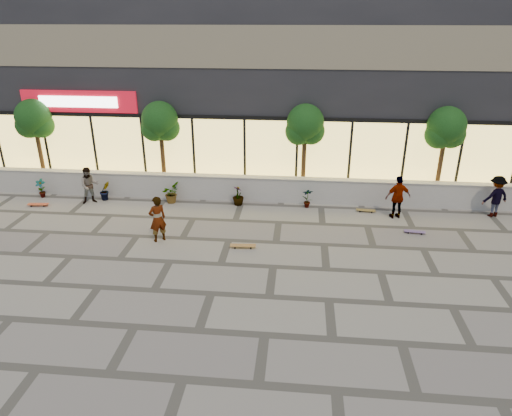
# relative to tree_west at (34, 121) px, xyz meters

# --- Properties ---
(ground) EXTENTS (80.00, 80.00, 0.00)m
(ground) POSITION_rel_tree_west_xyz_m (9.00, -7.70, -2.99)
(ground) COLOR #9B9686
(ground) RESTS_ON ground
(planter_wall) EXTENTS (22.00, 0.42, 1.04)m
(planter_wall) POSITION_rel_tree_west_xyz_m (9.00, -0.70, -2.46)
(planter_wall) COLOR silver
(planter_wall) RESTS_ON ground
(retail_building) EXTENTS (24.00, 9.17, 8.50)m
(retail_building) POSITION_rel_tree_west_xyz_m (9.00, 4.79, 1.26)
(retail_building) COLOR #232328
(retail_building) RESTS_ON ground
(shrub_a) EXTENTS (0.43, 0.29, 0.81)m
(shrub_a) POSITION_rel_tree_west_xyz_m (0.50, -1.25, -2.58)
(shrub_a) COLOR #143B13
(shrub_a) RESTS_ON ground
(shrub_b) EXTENTS (0.57, 0.57, 0.81)m
(shrub_b) POSITION_rel_tree_west_xyz_m (3.30, -1.25, -2.58)
(shrub_b) COLOR #143B13
(shrub_b) RESTS_ON ground
(shrub_c) EXTENTS (0.68, 0.77, 0.81)m
(shrub_c) POSITION_rel_tree_west_xyz_m (6.10, -1.25, -2.58)
(shrub_c) COLOR #143B13
(shrub_c) RESTS_ON ground
(shrub_d) EXTENTS (0.64, 0.64, 0.81)m
(shrub_d) POSITION_rel_tree_west_xyz_m (8.90, -1.25, -2.58)
(shrub_d) COLOR #143B13
(shrub_d) RESTS_ON ground
(shrub_e) EXTENTS (0.46, 0.35, 0.81)m
(shrub_e) POSITION_rel_tree_west_xyz_m (11.70, -1.25, -2.58)
(shrub_e) COLOR #143B13
(shrub_e) RESTS_ON ground
(tree_west) EXTENTS (1.60, 1.50, 3.92)m
(tree_west) POSITION_rel_tree_west_xyz_m (0.00, 0.00, 0.00)
(tree_west) COLOR #462C19
(tree_west) RESTS_ON ground
(tree_midwest) EXTENTS (1.60, 1.50, 3.92)m
(tree_midwest) POSITION_rel_tree_west_xyz_m (5.50, 0.00, 0.00)
(tree_midwest) COLOR #462C19
(tree_midwest) RESTS_ON ground
(tree_mideast) EXTENTS (1.60, 1.50, 3.92)m
(tree_mideast) POSITION_rel_tree_west_xyz_m (11.50, 0.00, 0.00)
(tree_mideast) COLOR #462C19
(tree_mideast) RESTS_ON ground
(tree_east) EXTENTS (1.60, 1.50, 3.92)m
(tree_east) POSITION_rel_tree_west_xyz_m (17.00, 0.00, 0.00)
(tree_east) COLOR #462C19
(tree_east) RESTS_ON ground
(skater_center) EXTENTS (0.71, 0.67, 1.63)m
(skater_center) POSITION_rel_tree_west_xyz_m (6.62, -4.69, -2.17)
(skater_center) COLOR silver
(skater_center) RESTS_ON ground
(skater_left) EXTENTS (0.92, 0.85, 1.52)m
(skater_left) POSITION_rel_tree_west_xyz_m (2.85, -1.63, -2.22)
(skater_left) COLOR #8C805A
(skater_left) RESTS_ON ground
(skater_right_near) EXTENTS (1.05, 0.63, 1.67)m
(skater_right_near) POSITION_rel_tree_west_xyz_m (15.07, -1.92, -2.15)
(skater_right_near) COLOR silver
(skater_right_near) RESTS_ON ground
(skater_right_far) EXTENTS (1.19, 0.91, 1.62)m
(skater_right_far) POSITION_rel_tree_west_xyz_m (18.80, -1.40, -2.18)
(skater_right_far) COLOR maroon
(skater_right_far) RESTS_ON ground
(skateboard_center) EXTENTS (0.87, 0.28, 0.10)m
(skateboard_center) POSITION_rel_tree_west_xyz_m (9.55, -4.94, -2.90)
(skateboard_center) COLOR olive
(skateboard_center) RESTS_ON ground
(skateboard_left) EXTENTS (0.85, 0.30, 0.10)m
(skateboard_left) POSITION_rel_tree_west_xyz_m (0.84, -2.20, -2.90)
(skateboard_left) COLOR #C34724
(skateboard_left) RESTS_ON ground
(skateboard_right_near) EXTENTS (0.76, 0.26, 0.09)m
(skateboard_right_near) POSITION_rel_tree_west_xyz_m (14.00, -1.50, -2.91)
(skateboard_right_near) COLOR olive
(skateboard_right_near) RESTS_ON ground
(skateboard_right_far) EXTENTS (0.75, 0.27, 0.09)m
(skateboard_right_far) POSITION_rel_tree_west_xyz_m (15.50, -3.26, -2.91)
(skateboard_right_far) COLOR #614885
(skateboard_right_far) RESTS_ON ground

